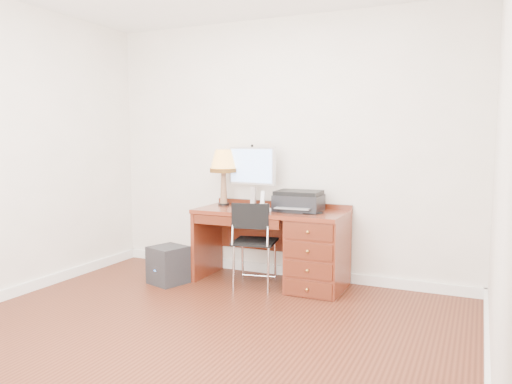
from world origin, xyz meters
The scene contains 12 objects.
ground centered at (0.00, 0.00, 0.00)m, with size 4.00×4.00×0.00m, color #3F190E.
room_shell centered at (0.00, 0.63, 0.05)m, with size 4.00×4.00×4.00m.
desk centered at (0.32, 1.40, 0.41)m, with size 1.50×0.67×0.75m.
monitor centered at (-0.28, 1.54, 1.14)m, with size 0.54×0.20×0.62m.
keyboard centered at (-0.10, 1.30, 0.76)m, with size 0.46×0.13×0.02m, color white.
mouse_pad centered at (0.44, 1.36, 0.76)m, with size 0.21×0.21×0.04m.
printer centered at (0.28, 1.45, 0.85)m, with size 0.46×0.37×0.20m.
leg_lamp centered at (-0.60, 1.52, 1.18)m, with size 0.29×0.29×0.59m.
phone centered at (-0.15, 1.54, 0.80)m, with size 0.09×0.09×0.17m.
pen_cup centered at (0.35, 1.53, 0.80)m, with size 0.08×0.08×0.10m, color black.
chair centered at (-0.10, 1.17, 0.52)m, with size 0.47×0.47×0.85m.
equipment_box centered at (-0.94, 0.97, 0.19)m, with size 0.32×0.32×0.38m, color black.
Camera 1 is at (1.90, -3.15, 1.46)m, focal length 35.00 mm.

